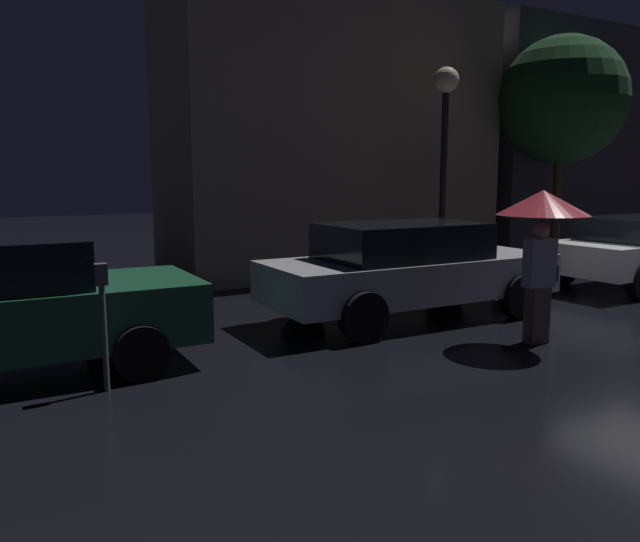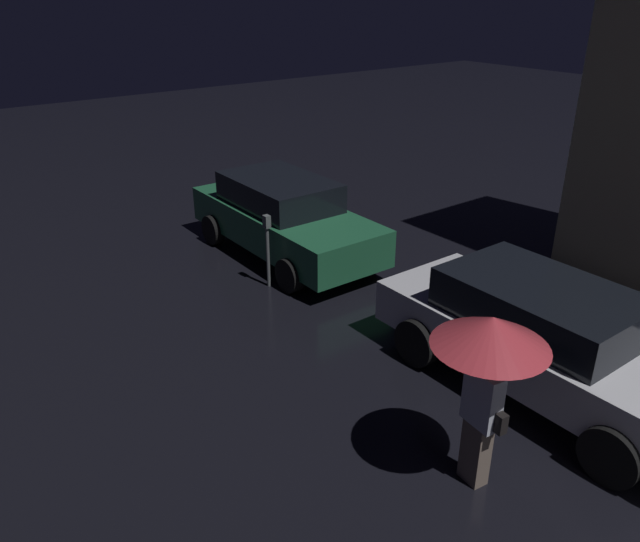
% 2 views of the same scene
% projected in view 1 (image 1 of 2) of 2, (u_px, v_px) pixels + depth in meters
% --- Properties ---
extents(building_facade_left, '(7.60, 3.00, 6.18)m').
position_uv_depth(building_facade_left, '(331.00, 136.00, 14.40)').
color(building_facade_left, gray).
rests_on(building_facade_left, ground).
extents(building_facade_right, '(6.03, 3.00, 6.17)m').
position_uv_depth(building_facade_right, '(551.00, 144.00, 17.92)').
color(building_facade_right, '#3D3D47').
rests_on(building_facade_right, ground).
extents(parked_car_silver, '(4.65, 1.95, 1.48)m').
position_uv_depth(parked_car_silver, '(409.00, 268.00, 9.59)').
color(parked_car_silver, '#B7B7BF').
rests_on(parked_car_silver, ground).
extents(pedestrian_with_umbrella, '(1.17, 1.17, 2.01)m').
position_uv_depth(pedestrian_with_umbrella, '(542.00, 218.00, 8.02)').
color(pedestrian_with_umbrella, '#66564C').
rests_on(pedestrian_with_umbrella, ground).
extents(parking_meter, '(0.12, 0.10, 1.33)m').
position_uv_depth(parking_meter, '(103.00, 313.00, 6.31)').
color(parking_meter, '#4C5154').
rests_on(parking_meter, ground).
extents(street_lamp_near, '(0.52, 0.52, 4.35)m').
position_uv_depth(street_lamp_near, '(445.00, 119.00, 12.65)').
color(street_lamp_near, black).
rests_on(street_lamp_near, ground).
extents(street_tree, '(2.97, 2.97, 5.42)m').
position_uv_depth(street_tree, '(562.00, 101.00, 14.66)').
color(street_tree, '#473323').
rests_on(street_tree, ground).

